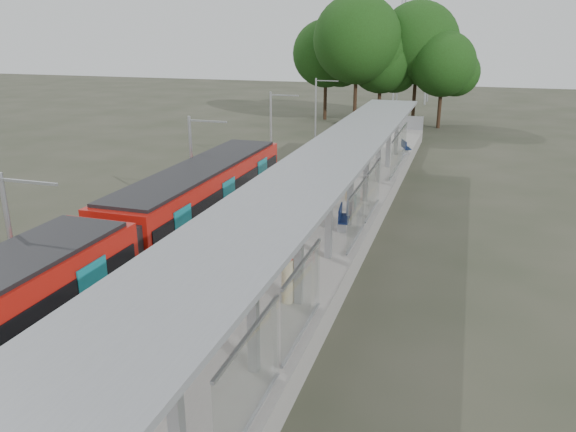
# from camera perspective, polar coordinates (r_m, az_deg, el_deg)

# --- Properties ---
(trackbed) EXTENTS (3.00, 70.00, 0.24)m
(trackbed) POSITION_cam_1_polar(r_m,az_deg,el_deg) (29.49, -5.48, -0.02)
(trackbed) COLOR #59544C
(trackbed) RESTS_ON ground
(platform) EXTENTS (6.00, 50.00, 1.00)m
(platform) POSITION_cam_1_polar(r_m,az_deg,el_deg) (27.98, 3.02, -0.17)
(platform) COLOR gray
(platform) RESTS_ON ground
(tactile_strip) EXTENTS (0.60, 50.00, 0.02)m
(tactile_strip) POSITION_cam_1_polar(r_m,az_deg,el_deg) (28.54, -1.92, 1.30)
(tactile_strip) COLOR gold
(tactile_strip) RESTS_ON platform
(end_fence) EXTENTS (6.00, 0.10, 1.20)m
(end_fence) POSITION_cam_1_polar(r_m,az_deg,el_deg) (51.66, 10.23, 9.41)
(end_fence) COLOR #9EA0A5
(end_fence) RESTS_ON platform
(train) EXTENTS (2.74, 27.60, 3.62)m
(train) POSITION_cam_1_polar(r_m,az_deg,el_deg) (20.06, -17.65, -3.97)
(train) COLOR black
(train) RESTS_ON ground
(canopy) EXTENTS (3.27, 38.00, 3.66)m
(canopy) POSITION_cam_1_polar(r_m,az_deg,el_deg) (23.04, 4.61, 5.31)
(canopy) COLOR #9EA0A5
(canopy) RESTS_ON platform
(tree_cluster) EXTENTS (19.01, 12.12, 12.86)m
(tree_cluster) POSITION_cam_1_polar(r_m,az_deg,el_deg) (59.61, 9.46, 16.43)
(tree_cluster) COLOR #382316
(tree_cluster) RESTS_ON ground
(catenary_masts) EXTENTS (2.08, 48.16, 5.40)m
(catenary_masts) POSITION_cam_1_polar(r_m,az_deg,el_deg) (28.58, -9.61, 5.02)
(catenary_masts) COLOR #9EA0A5
(catenary_masts) RESTS_ON ground
(bench_mid) EXTENTS (0.63, 1.50, 1.00)m
(bench_mid) POSITION_cam_1_polar(r_m,az_deg,el_deg) (24.95, 5.56, -0.07)
(bench_mid) COLOR #0D1B45
(bench_mid) RESTS_ON platform
(bench_far) EXTENTS (0.88, 1.42, 0.93)m
(bench_far) POSITION_cam_1_polar(r_m,az_deg,el_deg) (41.13, 11.82, 6.91)
(bench_far) COLOR #0D1B45
(bench_far) RESTS_ON platform
(info_pillar_near) EXTENTS (0.40, 0.40, 1.76)m
(info_pillar_near) POSITION_cam_1_polar(r_m,az_deg,el_deg) (18.07, -0.05, -6.55)
(info_pillar_near) COLOR #C7B991
(info_pillar_near) RESTS_ON platform
(info_pillar_far) EXTENTS (0.38, 0.38, 1.68)m
(info_pillar_far) POSITION_cam_1_polar(r_m,az_deg,el_deg) (29.04, 6.21, 2.97)
(info_pillar_far) COLOR #C7B991
(info_pillar_far) RESTS_ON platform
(litter_bin) EXTENTS (0.56, 0.56, 0.89)m
(litter_bin) POSITION_cam_1_polar(r_m,az_deg,el_deg) (27.20, 6.52, 1.27)
(litter_bin) COLOR #9EA0A5
(litter_bin) RESTS_ON platform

